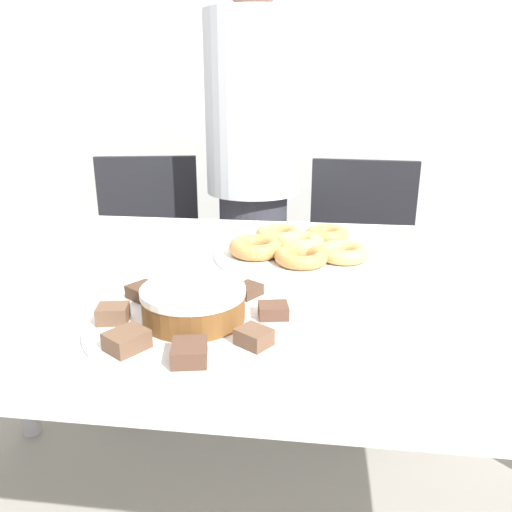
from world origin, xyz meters
TOP-DOWN VIEW (x-y plane):
  - wall_back at (0.00, 1.56)m, footprint 8.00×0.05m
  - table at (0.00, 0.00)m, footprint 1.79×0.91m
  - person_standing at (-0.11, 0.87)m, footprint 0.34×0.34m
  - office_chair_left at (-0.52, 0.81)m, footprint 0.52×0.52m
  - office_chair_right at (0.29, 0.81)m, footprint 0.47×0.47m
  - plate_cake at (-0.07, -0.23)m, footprint 0.36×0.36m
  - plate_donuts at (0.09, 0.15)m, footprint 0.40×0.40m
  - frosted_cake at (-0.07, -0.23)m, footprint 0.17×0.17m
  - lamington_0 at (0.06, -0.20)m, footprint 0.06×0.05m
  - lamington_1 at (0.01, -0.12)m, footprint 0.06×0.06m
  - lamington_2 at (-0.09, -0.10)m, footprint 0.05×0.05m
  - lamington_3 at (-0.18, -0.15)m, footprint 0.07×0.07m
  - lamington_4 at (-0.20, -0.25)m, footprint 0.06×0.05m
  - lamington_5 at (-0.14, -0.34)m, footprint 0.07×0.07m
  - lamington_6 at (-0.04, -0.36)m, footprint 0.06×0.07m
  - lamington_7 at (0.04, -0.30)m, footprint 0.06×0.06m
  - donut_0 at (0.09, 0.15)m, footprint 0.11×0.11m
  - donut_1 at (0.10, 0.07)m, footprint 0.12×0.12m
  - donut_2 at (0.19, 0.11)m, footprint 0.11×0.11m
  - donut_3 at (0.15, 0.23)m, footprint 0.11×0.11m
  - donut_4 at (0.03, 0.24)m, footprint 0.11×0.11m
  - donut_5 at (-0.01, 0.12)m, footprint 0.12×0.12m

SIDE VIEW (x-z plane):
  - office_chair_left at x=-0.52m, z-range -0.02..0.87m
  - office_chair_right at x=0.29m, z-range -0.02..0.87m
  - table at x=0.00m, z-range 0.30..1.08m
  - plate_cake at x=-0.07m, z-range 0.78..0.79m
  - plate_donuts at x=0.09m, z-range 0.78..0.79m
  - lamington_1 at x=0.01m, z-range 0.79..0.81m
  - lamington_0 at x=0.06m, z-range 0.79..0.81m
  - lamington_3 at x=-0.18m, z-range 0.79..0.81m
  - lamington_6 at x=-0.04m, z-range 0.79..0.81m
  - lamington_7 at x=0.04m, z-range 0.79..0.81m
  - lamington_2 at x=-0.09m, z-range 0.79..0.81m
  - lamington_5 at x=-0.14m, z-range 0.79..0.82m
  - lamington_4 at x=-0.20m, z-range 0.79..0.82m
  - donut_4 at x=0.03m, z-range 0.79..0.82m
  - donut_1 at x=0.10m, z-range 0.79..0.82m
  - donut_2 at x=0.19m, z-range 0.79..0.82m
  - donut_5 at x=-0.01m, z-range 0.79..0.82m
  - donut_3 at x=0.15m, z-range 0.79..0.82m
  - donut_0 at x=0.09m, z-range 0.79..0.83m
  - frosted_cake at x=-0.07m, z-range 0.79..0.84m
  - person_standing at x=-0.11m, z-range 0.04..1.63m
  - wall_back at x=0.00m, z-range 0.00..2.60m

